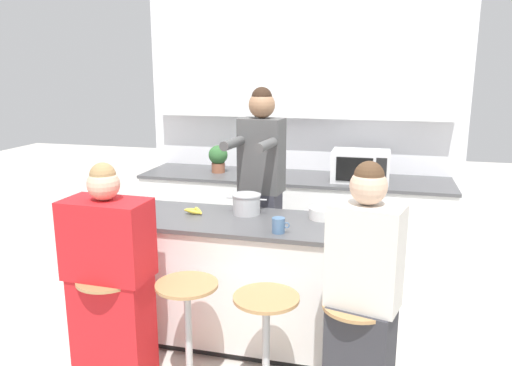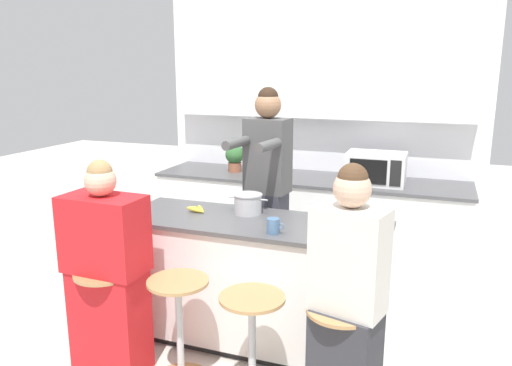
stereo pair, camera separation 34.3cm
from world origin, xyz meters
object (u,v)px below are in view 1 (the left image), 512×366
(person_wrapped_blanket, at_px, (110,282))
(potted_plant, at_px, (218,157))
(coffee_cup_near, at_px, (279,225))
(microwave, at_px, (361,166))
(kitchen_island, at_px, (254,281))
(person_cooking, at_px, (261,200))
(bar_stool_rightmost, at_px, (354,356))
(fruit_bowl, at_px, (324,213))
(bar_stool_center_left, at_px, (188,331))
(banana_bunch, at_px, (194,211))
(bar_stool_center_right, at_px, (266,346))
(person_seated_near, at_px, (362,306))
(cooking_pot, at_px, (246,204))
(bar_stool_leftmost, at_px, (111,325))

(person_wrapped_blanket, bearing_deg, potted_plant, 92.57)
(coffee_cup_near, bearing_deg, microwave, 75.97)
(kitchen_island, height_order, person_cooking, person_cooking)
(bar_stool_rightmost, bearing_deg, fruit_bowl, 109.10)
(bar_stool_center_left, relative_size, banana_bunch, 4.51)
(bar_stool_center_right, height_order, banana_bunch, banana_bunch)
(person_cooking, height_order, person_seated_near, person_cooking)
(kitchen_island, xyz_separation_m, coffee_cup_near, (0.22, -0.21, 0.50))
(bar_stool_center_right, height_order, person_wrapped_blanket, person_wrapped_blanket)
(fruit_bowl, bearing_deg, bar_stool_center_left, -131.89)
(microwave, relative_size, potted_plant, 1.90)
(potted_plant, bearing_deg, person_wrapped_blanket, -89.23)
(person_cooking, relative_size, microwave, 3.44)
(person_wrapped_blanket, bearing_deg, bar_stool_rightmost, 1.83)
(person_cooking, distance_m, person_seated_near, 1.45)
(bar_stool_center_left, height_order, coffee_cup_near, coffee_cup_near)
(kitchen_island, xyz_separation_m, banana_bunch, (-0.46, 0.05, 0.47))
(bar_stool_rightmost, bearing_deg, cooking_pot, 136.70)
(person_wrapped_blanket, distance_m, microwave, 2.57)
(bar_stool_center_right, relative_size, microwave, 1.32)
(bar_stool_center_right, distance_m, potted_plant, 2.52)
(person_seated_near, bearing_deg, bar_stool_center_right, -162.81)
(banana_bunch, bearing_deg, potted_plant, 102.02)
(kitchen_island, distance_m, banana_bunch, 0.66)
(bar_stool_center_left, bearing_deg, fruit_bowl, 48.11)
(bar_stool_rightmost, bearing_deg, kitchen_island, 139.19)
(person_seated_near, bearing_deg, kitchen_island, 154.69)
(bar_stool_center_left, relative_size, bar_stool_rightmost, 1.00)
(person_seated_near, bearing_deg, person_cooking, 140.58)
(potted_plant, bearing_deg, person_seated_near, -54.59)
(person_wrapped_blanket, bearing_deg, bar_stool_center_right, 0.33)
(bar_stool_center_left, xyz_separation_m, potted_plant, (-0.52, 2.15, 0.68))
(person_cooking, height_order, fruit_bowl, person_cooking)
(person_seated_near, bearing_deg, banana_bunch, 165.08)
(bar_stool_rightmost, bearing_deg, bar_stool_center_right, -176.98)
(coffee_cup_near, distance_m, microwave, 1.75)
(bar_stool_center_left, xyz_separation_m, bar_stool_rightmost, (0.99, -0.02, 0.00))
(cooking_pot, height_order, fruit_bowl, cooking_pot)
(bar_stool_leftmost, distance_m, banana_bunch, 0.95)
(person_wrapped_blanket, relative_size, coffee_cup_near, 12.18)
(bar_stool_leftmost, bearing_deg, bar_stool_center_left, 5.52)
(fruit_bowl, bearing_deg, banana_bunch, -172.29)
(person_wrapped_blanket, relative_size, banana_bunch, 9.12)
(kitchen_island, xyz_separation_m, bar_stool_leftmost, (-0.74, -0.67, -0.08))
(bar_stool_leftmost, xyz_separation_m, bar_stool_center_left, (0.50, 0.05, 0.00))
(cooking_pot, relative_size, potted_plant, 1.07)
(fruit_bowl, bearing_deg, bar_stool_center_right, -104.29)
(bar_stool_rightmost, xyz_separation_m, microwave, (-0.10, 2.12, 0.67))
(kitchen_island, bearing_deg, banana_bunch, 174.01)
(person_seated_near, xyz_separation_m, potted_plant, (-1.55, 2.17, 0.37))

